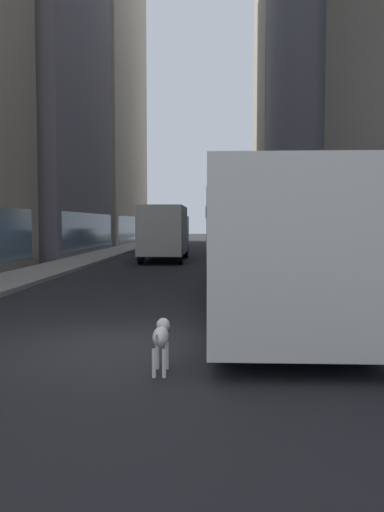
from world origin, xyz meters
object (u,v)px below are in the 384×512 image
object	(u,v)px
car_black_suv	(168,237)
dalmatian_dog	(161,336)
box_truck	(165,231)
car_grey_wagon	(154,241)
transit_bus	(264,238)
car_red_coupe	(232,242)

from	to	relation	value
car_black_suv	dalmatian_dog	world-z (taller)	car_black_suv
car_black_suv	box_truck	world-z (taller)	box_truck
car_grey_wagon	transit_bus	bearing A→B (deg)	-77.38
car_red_coupe	car_grey_wagon	bearing A→B (deg)	169.62
box_truck	car_red_coupe	bearing A→B (deg)	60.53
transit_bus	car_red_coupe	xyz separation A→B (m)	(0.00, 23.98, -0.95)
dalmatian_dog	car_black_suv	bearing A→B (deg)	95.10
box_truck	dalmatian_dog	bearing A→B (deg)	-84.66
car_black_suv	box_truck	distance (m)	19.10
car_black_suv	dalmatian_dog	distance (m)	41.26
transit_bus	car_black_suv	world-z (taller)	transit_bus
car_grey_wagon	box_truck	distance (m)	8.30
car_black_suv	box_truck	xyz separation A→B (m)	(1.60, -19.02, 0.85)
car_grey_wagon	dalmatian_dog	distance (m)	30.41
car_black_suv	dalmatian_dog	xyz separation A→B (m)	(3.66, -41.10, -0.31)
box_truck	dalmatian_dog	distance (m)	22.21
transit_bus	dalmatian_dog	distance (m)	5.67
car_black_suv	car_red_coupe	distance (m)	13.19
car_grey_wagon	box_truck	bearing A→B (deg)	-78.83
car_red_coupe	dalmatian_dog	world-z (taller)	car_red_coupe
car_black_suv	car_red_coupe	size ratio (longest dim) A/B	0.93
car_red_coupe	dalmatian_dog	distance (m)	29.22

